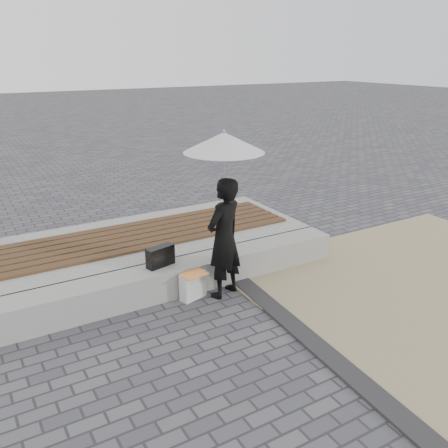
{
  "coord_description": "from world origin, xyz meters",
  "views": [
    {
      "loc": [
        -2.37,
        -3.7,
        3.04
      ],
      "look_at": [
        0.5,
        1.19,
        1.0
      ],
      "focal_mm": 38.0,
      "sensor_mm": 36.0,
      "label": 1
    }
  ],
  "objects_px": {
    "woman": "(224,238)",
    "canvas_tote": "(193,286)",
    "seating_ledge": "(177,277)",
    "handbag": "(160,256)",
    "parasol": "(224,142)"
  },
  "relations": [
    {
      "from": "woman",
      "to": "canvas_tote",
      "type": "xyz_separation_m",
      "value": [
        -0.41,
        0.11,
        -0.62
      ]
    },
    {
      "from": "seating_ledge",
      "to": "handbag",
      "type": "bearing_deg",
      "value": 166.9
    },
    {
      "from": "parasol",
      "to": "handbag",
      "type": "relative_size",
      "value": 3.29
    },
    {
      "from": "seating_ledge",
      "to": "woman",
      "type": "xyz_separation_m",
      "value": [
        0.5,
        -0.41,
        0.6
      ]
    },
    {
      "from": "seating_ledge",
      "to": "handbag",
      "type": "distance_m",
      "value": 0.4
    },
    {
      "from": "seating_ledge",
      "to": "woman",
      "type": "bearing_deg",
      "value": -39.3
    },
    {
      "from": "parasol",
      "to": "canvas_tote",
      "type": "relative_size",
      "value": 3.46
    },
    {
      "from": "handbag",
      "to": "parasol",
      "type": "bearing_deg",
      "value": -46.65
    },
    {
      "from": "parasol",
      "to": "woman",
      "type": "bearing_deg",
      "value": 180.0
    },
    {
      "from": "seating_ledge",
      "to": "handbag",
      "type": "height_order",
      "value": "handbag"
    },
    {
      "from": "handbag",
      "to": "canvas_tote",
      "type": "distance_m",
      "value": 0.57
    },
    {
      "from": "canvas_tote",
      "to": "woman",
      "type": "bearing_deg",
      "value": -30.71
    },
    {
      "from": "seating_ledge",
      "to": "woman",
      "type": "distance_m",
      "value": 0.88
    },
    {
      "from": "seating_ledge",
      "to": "canvas_tote",
      "type": "relative_size",
      "value": 13.7
    },
    {
      "from": "seating_ledge",
      "to": "canvas_tote",
      "type": "height_order",
      "value": "seating_ledge"
    }
  ]
}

